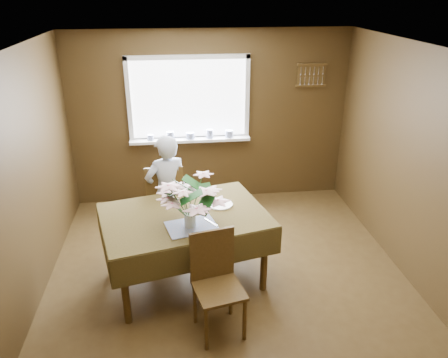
{
  "coord_description": "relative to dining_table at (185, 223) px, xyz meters",
  "views": [
    {
      "loc": [
        -0.52,
        -3.85,
        3.03
      ],
      "look_at": [
        0.0,
        0.55,
        1.05
      ],
      "focal_mm": 35.0,
      "sensor_mm": 36.0,
      "label": 1
    }
  ],
  "objects": [
    {
      "name": "floor",
      "position": [
        0.46,
        -0.19,
        -0.72
      ],
      "size": [
        4.5,
        4.5,
        0.0
      ],
      "primitive_type": "plane",
      "color": "#453217",
      "rests_on": "ground"
    },
    {
      "name": "ceiling",
      "position": [
        0.46,
        -0.19,
        1.78
      ],
      "size": [
        4.5,
        4.5,
        0.0
      ],
      "primitive_type": "plane",
      "rotation": [
        3.14,
        0.0,
        0.0
      ],
      "color": "white",
      "rests_on": "wall_back"
    },
    {
      "name": "wall_back",
      "position": [
        0.46,
        2.06,
        0.53
      ],
      "size": [
        4.0,
        0.0,
        4.0
      ],
      "primitive_type": "plane",
      "rotation": [
        1.57,
        0.0,
        0.0
      ],
      "color": "brown",
      "rests_on": "floor"
    },
    {
      "name": "wall_left",
      "position": [
        -1.54,
        -0.19,
        0.53
      ],
      "size": [
        0.0,
        4.5,
        4.5
      ],
      "primitive_type": "plane",
      "rotation": [
        1.57,
        0.0,
        1.57
      ],
      "color": "brown",
      "rests_on": "floor"
    },
    {
      "name": "wall_right",
      "position": [
        2.46,
        -0.19,
        0.53
      ],
      "size": [
        0.0,
        4.5,
        4.5
      ],
      "primitive_type": "plane",
      "rotation": [
        1.57,
        0.0,
        -1.57
      ],
      "color": "brown",
      "rests_on": "floor"
    },
    {
      "name": "window_assembly",
      "position": [
        0.17,
        2.0,
        0.63
      ],
      "size": [
        1.72,
        0.2,
        1.22
      ],
      "color": "white",
      "rests_on": "wall_back"
    },
    {
      "name": "spoon_rack",
      "position": [
        1.91,
        2.02,
        1.13
      ],
      "size": [
        0.44,
        0.05,
        0.33
      ],
      "color": "#523B1A",
      "rests_on": "wall_back"
    },
    {
      "name": "dining_table",
      "position": [
        0.0,
        0.0,
        0.0
      ],
      "size": [
        1.93,
        1.53,
        0.83
      ],
      "rotation": [
        0.0,
        0.0,
        0.24
      ],
      "color": "#523B1A",
      "rests_on": "floor"
    },
    {
      "name": "chair_far",
      "position": [
        -0.21,
        0.88,
        -0.15
      ],
      "size": [
        0.46,
        0.46,
        1.06
      ],
      "rotation": [
        0.0,
        0.0,
        3.16
      ],
      "color": "#523B1A",
      "rests_on": "floor"
    },
    {
      "name": "chair_near",
      "position": [
        0.25,
        -0.75,
        -0.18
      ],
      "size": [
        0.51,
        0.51,
        1.0
      ],
      "rotation": [
        0.0,
        0.0,
        0.22
      ],
      "color": "#523B1A",
      "rests_on": "floor"
    },
    {
      "name": "seated_woman",
      "position": [
        -0.18,
        0.76,
        0.0
      ],
      "size": [
        0.61,
        0.5,
        1.45
      ],
      "primitive_type": "imported",
      "rotation": [
        0.0,
        0.0,
        3.47
      ],
      "color": "white",
      "rests_on": "floor"
    },
    {
      "name": "flower_bouquet",
      "position": [
        0.05,
        -0.25,
        0.42
      ],
      "size": [
        0.58,
        0.58,
        0.5
      ],
      "rotation": [
        0.0,
        0.0,
        -0.03
      ],
      "color": "white",
      "rests_on": "dining_table"
    },
    {
      "name": "side_plate",
      "position": [
        0.4,
        0.17,
        0.11
      ],
      "size": [
        0.27,
        0.27,
        0.01
      ],
      "primitive_type": "cylinder",
      "rotation": [
        0.0,
        0.0,
        -0.01
      ],
      "color": "white",
      "rests_on": "dining_table"
    },
    {
      "name": "table_knife",
      "position": [
        0.26,
        -0.21,
        0.11
      ],
      "size": [
        0.12,
        0.17,
        0.0
      ],
      "primitive_type": "cube",
      "rotation": [
        0.0,
        0.0,
        0.59
      ],
      "color": "silver",
      "rests_on": "dining_table"
    }
  ]
}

